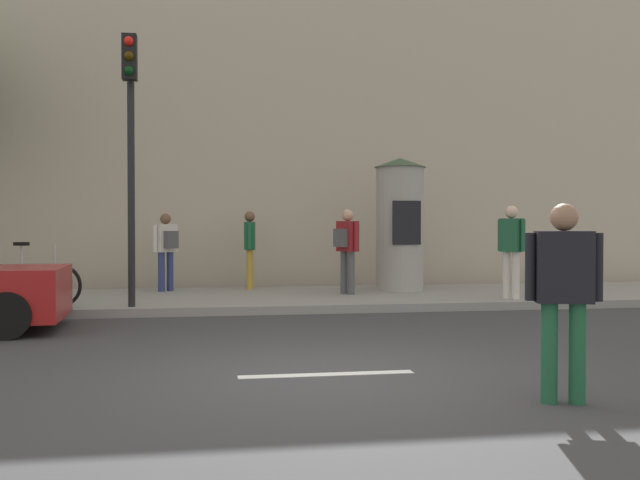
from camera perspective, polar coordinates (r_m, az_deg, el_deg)
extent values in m
plane|color=#38383A|center=(7.51, 0.52, -10.50)|extent=(80.00, 80.00, 0.00)
cube|color=gray|center=(14.37, -4.33, -4.63)|extent=(36.00, 4.00, 0.15)
cube|color=silver|center=(7.51, 0.52, -10.47)|extent=(1.80, 0.16, 0.01)
cube|color=#B7A893|center=(19.50, -5.67, 9.63)|extent=(36.00, 5.00, 8.81)
cylinder|color=black|center=(12.65, -14.58, 3.45)|extent=(0.12, 0.12, 3.77)
cube|color=black|center=(12.77, -14.70, 13.67)|extent=(0.24, 0.24, 0.75)
sphere|color=red|center=(12.70, -14.76, 14.84)|extent=(0.16, 0.16, 0.16)
sphere|color=#3C2906|center=(12.64, -14.76, 13.78)|extent=(0.16, 0.16, 0.16)
sphere|color=#07330F|center=(12.59, -14.75, 12.71)|extent=(0.16, 0.16, 0.16)
cylinder|color=#9E9B93|center=(15.45, 6.28, 0.87)|extent=(1.00, 1.00, 2.60)
cone|color=#334C33|center=(15.51, 6.29, 6.05)|extent=(1.10, 1.10, 0.20)
cube|color=black|center=(14.96, 6.81, 1.36)|extent=(0.60, 0.02, 0.90)
cylinder|color=#1E5938|center=(6.55, 17.52, -8.43)|extent=(0.14, 0.14, 0.86)
cylinder|color=#1E5938|center=(6.60, 19.52, -8.38)|extent=(0.14, 0.14, 0.86)
cube|color=black|center=(6.50, 18.56, -2.01)|extent=(0.51, 0.36, 0.61)
cylinder|color=black|center=(6.45, 16.16, -2.02)|extent=(0.09, 0.09, 0.58)
cylinder|color=black|center=(6.56, 20.93, -2.00)|extent=(0.09, 0.09, 0.58)
sphere|color=#8C664C|center=(6.49, 18.59, 1.70)|extent=(0.23, 0.23, 0.23)
cube|color=black|center=(6.67, 18.25, -2.19)|extent=(0.31, 0.23, 0.36)
cylinder|color=#B78C33|center=(15.71, -5.53, -2.32)|extent=(0.14, 0.14, 0.85)
cylinder|color=#B78C33|center=(15.93, -5.52, -2.27)|extent=(0.14, 0.14, 0.85)
cube|color=#1E5938|center=(15.80, -5.53, 0.33)|extent=(0.28, 0.47, 0.60)
cylinder|color=#1E5938|center=(15.53, -5.54, 0.32)|extent=(0.09, 0.09, 0.57)
cylinder|color=#1E5938|center=(16.07, -5.51, 0.34)|extent=(0.09, 0.09, 0.57)
sphere|color=brown|center=(15.80, -5.53, 1.84)|extent=(0.23, 0.23, 0.23)
cylinder|color=navy|center=(15.44, -12.32, -2.46)|extent=(0.14, 0.14, 0.82)
cylinder|color=navy|center=(15.57, -11.67, -2.42)|extent=(0.14, 0.14, 0.82)
cube|color=silver|center=(15.47, -12.01, 0.14)|extent=(0.49, 0.46, 0.58)
cylinder|color=silver|center=(15.32, -12.80, 0.13)|extent=(0.09, 0.09, 0.55)
cylinder|color=silver|center=(15.63, -11.23, 0.16)|extent=(0.09, 0.09, 0.55)
sphere|color=brown|center=(15.47, -12.01, 1.63)|extent=(0.22, 0.22, 0.22)
cube|color=#4C4C51|center=(15.33, -11.61, 0.03)|extent=(0.32, 0.30, 0.36)
cylinder|color=silver|center=(13.99, 15.09, -2.71)|extent=(0.14, 0.14, 0.88)
cylinder|color=silver|center=(14.09, 14.41, -2.68)|extent=(0.14, 0.14, 0.88)
cube|color=#1E5938|center=(14.01, 14.77, 0.37)|extent=(0.42, 0.46, 0.62)
cylinder|color=#1E5938|center=(13.89, 15.61, 0.36)|extent=(0.09, 0.09, 0.59)
cylinder|color=#1E5938|center=(14.14, 13.93, 0.38)|extent=(0.09, 0.09, 0.59)
sphere|color=beige|center=(14.01, 14.78, 2.14)|extent=(0.24, 0.24, 0.24)
cube|color=navy|center=(14.17, 15.15, 0.25)|extent=(0.29, 0.32, 0.36)
cylinder|color=#4C4C51|center=(14.60, 1.89, -2.56)|extent=(0.14, 0.14, 0.85)
cylinder|color=#4C4C51|center=(14.44, 2.46, -2.60)|extent=(0.14, 0.14, 0.85)
cube|color=maroon|center=(14.49, 2.17, 0.30)|extent=(0.42, 0.49, 0.61)
cylinder|color=maroon|center=(14.68, 1.50, 0.31)|extent=(0.09, 0.09, 0.57)
cylinder|color=maroon|center=(14.30, 2.87, 0.29)|extent=(0.09, 0.09, 0.57)
sphere|color=tan|center=(14.49, 2.18, 1.95)|extent=(0.23, 0.23, 0.23)
cube|color=#4C4C51|center=(14.37, 1.64, 0.17)|extent=(0.28, 0.32, 0.36)
torus|color=black|center=(13.42, -23.74, -3.27)|extent=(0.71, 0.23, 0.72)
torus|color=black|center=(12.96, -19.63, -3.39)|extent=(0.71, 0.23, 0.72)
cylinder|color=silver|center=(13.16, -21.73, -2.24)|extent=(0.93, 0.26, 0.04)
cylinder|color=silver|center=(13.22, -22.35, -1.36)|extent=(0.04, 0.04, 0.45)
cylinder|color=silver|center=(12.98, -20.07, -1.39)|extent=(0.04, 0.04, 0.50)
cube|color=black|center=(13.22, -22.36, -0.28)|extent=(0.26, 0.15, 0.06)
cylinder|color=black|center=(10.56, -23.32, -5.46)|extent=(0.65, 0.25, 0.64)
cylinder|color=black|center=(12.25, -21.75, -4.55)|extent=(0.65, 0.25, 0.64)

